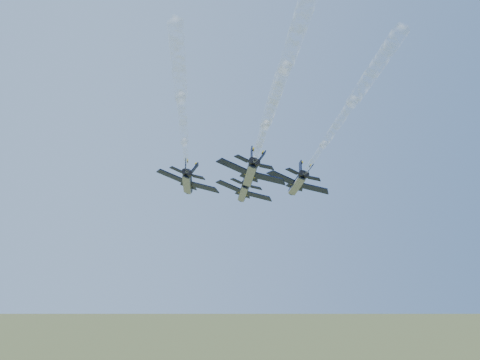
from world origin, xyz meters
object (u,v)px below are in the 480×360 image
object	(u,v)px
jet_right	(297,184)
jet_slot	(250,174)
jet_left	(188,183)
jet_lead	(244,192)

from	to	relation	value
jet_right	jet_slot	size ratio (longest dim) A/B	1.00
jet_left	jet_right	world-z (taller)	same
jet_lead	jet_slot	bearing A→B (deg)	-90.53
jet_left	jet_slot	world-z (taller)	same
jet_right	jet_slot	world-z (taller)	same
jet_lead	jet_left	distance (m)	18.11
jet_slot	jet_left	bearing A→B (deg)	137.70
jet_left	jet_right	bearing A→B (deg)	0.83
jet_lead	jet_slot	distance (m)	24.26
jet_lead	jet_right	xyz separation A→B (m)	(6.56, -15.19, 0.00)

